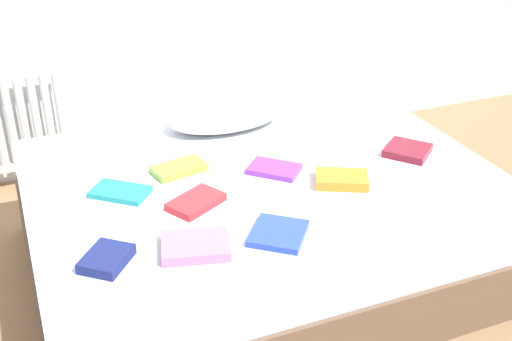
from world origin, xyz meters
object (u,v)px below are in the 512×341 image
at_px(textbook_blue, 278,233).
at_px(textbook_teal, 120,192).
at_px(bed, 260,221).
at_px(textbook_navy, 107,259).
at_px(textbook_pink, 195,246).
at_px(textbook_purple, 274,169).
at_px(textbook_orange, 342,179).
at_px(pillow, 225,116).
at_px(textbook_maroon, 408,150).
at_px(textbook_red, 196,202).
at_px(radiator, 11,123).
at_px(textbook_lime, 179,168).

relative_size(textbook_blue, textbook_teal, 0.89).
height_order(bed, textbook_navy, textbook_navy).
distance_m(textbook_pink, textbook_purple, 0.66).
relative_size(bed, textbook_blue, 9.87).
relative_size(textbook_orange, textbook_navy, 1.25).
xyz_separation_m(pillow, textbook_orange, (0.25, -0.73, -0.04)).
height_order(textbook_maroon, textbook_navy, textbook_navy).
bearing_deg(pillow, textbook_red, -118.67).
distance_m(textbook_purple, textbook_red, 0.42).
bearing_deg(textbook_teal, textbook_orange, 22.92).
bearing_deg(textbook_teal, textbook_red, 1.94).
bearing_deg(textbook_red, textbook_navy, -177.02).
relative_size(textbook_maroon, textbook_teal, 0.82).
bearing_deg(textbook_purple, pillow, 137.41).
bearing_deg(textbook_teal, bed, 36.50).
xyz_separation_m(bed, textbook_orange, (0.27, -0.23, 0.27)).
xyz_separation_m(radiator, textbook_red, (0.63, -1.37, 0.12)).
distance_m(radiator, textbook_orange, 1.90).
relative_size(textbook_maroon, textbook_lime, 0.83).
xyz_separation_m(textbook_blue, textbook_teal, (-0.47, 0.52, -0.00)).
height_order(textbook_pink, textbook_purple, textbook_pink).
distance_m(textbook_orange, textbook_purple, 0.30).
height_order(radiator, textbook_red, radiator).
xyz_separation_m(radiator, textbook_blue, (0.84, -1.69, 0.11)).
distance_m(textbook_purple, textbook_teal, 0.66).
distance_m(textbook_orange, textbook_red, 0.62).
relative_size(textbook_pink, textbook_blue, 1.17).
bearing_deg(textbook_maroon, radiator, -167.59).
xyz_separation_m(textbook_blue, textbook_red, (-0.21, 0.32, 0.00)).
bearing_deg(textbook_navy, textbook_pink, -58.39).
height_order(bed, textbook_blue, textbook_blue).
height_order(textbook_orange, textbook_blue, textbook_orange).
bearing_deg(textbook_maroon, textbook_orange, -111.69).
bearing_deg(textbook_lime, textbook_red, -105.36).
bearing_deg(pillow, textbook_teal, -143.27).
bearing_deg(bed, textbook_maroon, -7.89).
height_order(bed, textbook_purple, textbook_purple).
bearing_deg(textbook_pink, bed, 60.57).
distance_m(textbook_pink, textbook_blue, 0.31).
bearing_deg(textbook_orange, radiator, 157.38).
xyz_separation_m(textbook_pink, textbook_teal, (-0.16, 0.49, -0.01)).
relative_size(textbook_orange, textbook_purple, 1.01).
height_order(textbook_pink, textbook_red, textbook_pink).
height_order(textbook_pink, textbook_navy, textbook_navy).
bearing_deg(textbook_navy, textbook_red, -18.30).
relative_size(pillow, textbook_orange, 2.66).
relative_size(textbook_maroon, textbook_red, 0.86).
xyz_separation_m(textbook_teal, textbook_red, (0.26, -0.20, 0.00)).
bearing_deg(textbook_purple, bed, -159.83).
height_order(radiator, textbook_pink, radiator).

